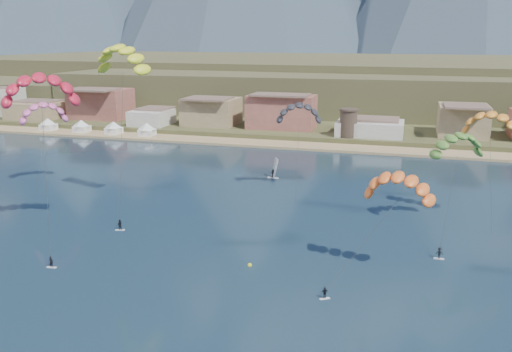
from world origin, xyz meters
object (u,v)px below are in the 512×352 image
Objects in this scene: watchtower at (348,123)px; kitesurfer_green at (458,142)px; kitesurfer_yellow at (122,55)px; kitesurfer_orange at (399,182)px; kitesurfer_red at (40,84)px; buoy at (250,265)px; windsurfer at (274,172)px.

kitesurfer_green is (25.57, -69.33, 8.42)m from watchtower.
kitesurfer_orange is (48.70, -16.31, -15.14)m from kitesurfer_yellow.
kitesurfer_red reaches higher than buoy.
buoy is (-2.47, -93.78, -6.27)m from watchtower.
kitesurfer_red is at bearing -100.94° from kitesurfer_yellow.
kitesurfer_red is at bearing 178.48° from buoy.
kitesurfer_yellow is at bearing -125.03° from windsurfer.
buoy is at bearing -1.52° from kitesurfer_red.
kitesurfer_yellow reaches higher than kitesurfer_orange.
buoy is (29.20, -18.96, -28.15)m from kitesurfer_yellow.
kitesurfer_red is 5.98× the size of windsurfer.
kitesurfer_red is 1.58× the size of kitesurfer_orange.
kitesurfer_red reaches higher than windsurfer.
windsurfer is 48.82m from buoy.
windsurfer is at bearing 63.16° from kitesurfer_red.
watchtower is 47.42m from windsurfer.
kitesurfer_yellow is (-31.67, -74.81, 21.88)m from watchtower.
kitesurfer_green reaches higher than watchtower.
kitesurfer_green is 33.26× the size of buoy.
windsurfer is (-28.35, 45.33, -11.64)m from kitesurfer_orange.
kitesurfer_orange is 23.47m from kitesurfer_green.
buoy is at bearing -33.00° from kitesurfer_yellow.
kitesurfer_orange reaches higher than watchtower.
kitesurfer_red is at bearing -110.73° from watchtower.
kitesurfer_green is at bearing 5.47° from kitesurfer_yellow.
kitesurfer_orange is 0.89× the size of kitesurfer_green.
windsurfer reaches higher than buoy.
kitesurfer_red is at bearing -158.78° from kitesurfer_green.
watchtower is at bearing 67.06° from kitesurfer_yellow.
watchtower reaches higher than buoy.
windsurfer is (-36.89, 23.54, -13.31)m from kitesurfer_green.
windsurfer is at bearing 147.46° from kitesurfer_green.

